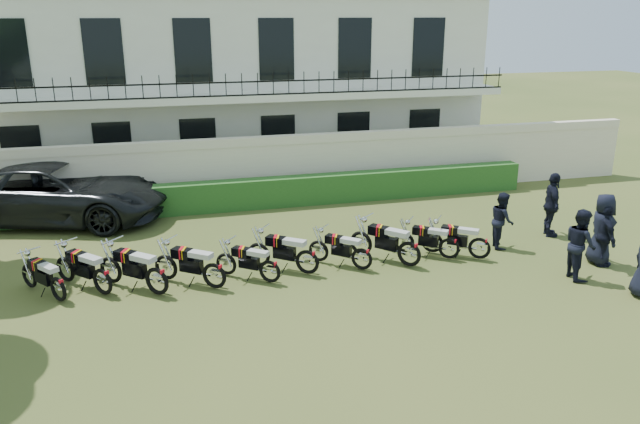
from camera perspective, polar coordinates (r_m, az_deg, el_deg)
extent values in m
plane|color=#394A1D|center=(14.83, -1.76, -7.65)|extent=(100.00, 100.00, 0.00)
cube|color=beige|center=(21.93, -6.62, 3.47)|extent=(30.00, 0.30, 2.00)
cube|color=beige|center=(21.68, -6.72, 6.41)|extent=(30.00, 0.35, 0.30)
cube|color=#1C4A1A|center=(21.46, -3.61, 1.85)|extent=(18.00, 0.60, 1.00)
cube|color=white|center=(27.37, -8.74, 11.53)|extent=(20.00, 8.00, 7.00)
cube|color=white|center=(22.74, -7.35, 10.36)|extent=(20.00, 1.40, 0.25)
cube|color=black|center=(22.03, -7.17, 11.71)|extent=(20.00, 0.05, 0.05)
cube|color=black|center=(22.08, -7.12, 10.55)|extent=(20.00, 0.05, 0.05)
cube|color=black|center=(23.98, -25.50, 4.55)|extent=(1.30, 0.12, 2.20)
cube|color=black|center=(23.53, -26.65, 12.85)|extent=(1.30, 0.12, 2.20)
cube|color=black|center=(23.60, -18.33, 5.19)|extent=(1.30, 0.12, 2.20)
cube|color=black|center=(23.15, -19.18, 13.67)|extent=(1.30, 0.12, 2.20)
cube|color=black|center=(23.61, -11.03, 5.77)|extent=(1.30, 0.12, 2.20)
cube|color=black|center=(23.16, -11.55, 14.27)|extent=(1.30, 0.12, 2.20)
cube|color=black|center=(23.99, -3.84, 6.24)|extent=(1.30, 0.12, 2.20)
cube|color=black|center=(23.55, -4.02, 14.62)|extent=(1.30, 0.12, 2.20)
cube|color=black|center=(24.73, 3.03, 6.61)|extent=(1.30, 0.12, 2.20)
cube|color=black|center=(24.30, 3.17, 14.73)|extent=(1.30, 0.12, 2.20)
cube|color=black|center=(25.80, 9.43, 6.86)|extent=(1.30, 0.12, 2.20)
cube|color=black|center=(25.39, 9.84, 14.63)|extent=(1.30, 0.12, 2.20)
torus|color=black|center=(15.09, -21.56, -7.29)|extent=(0.43, 0.52, 0.59)
torus|color=black|center=(16.11, -23.94, -5.99)|extent=(0.43, 0.52, 0.59)
cube|color=black|center=(15.50, -22.76, -6.18)|extent=(0.46, 0.53, 0.29)
cube|color=black|center=(15.58, -23.30, -5.07)|extent=(0.47, 0.50, 0.21)
cube|color=red|center=(15.58, -23.30, -5.04)|extent=(0.21, 0.26, 0.22)
cube|color=#E9AC0C|center=(15.53, -23.19, -5.10)|extent=(0.18, 0.25, 0.22)
cube|color=#B1B1B1|center=(15.17, -22.39, -5.41)|extent=(0.51, 0.56, 0.12)
cylinder|color=silver|center=(15.74, -24.00, -3.80)|extent=(0.48, 0.38, 0.03)
torus|color=black|center=(15.06, -17.60, -6.78)|extent=(0.51, 0.55, 0.65)
torus|color=black|center=(16.09, -20.79, -5.53)|extent=(0.51, 0.55, 0.65)
cube|color=black|center=(15.47, -19.18, -5.64)|extent=(0.53, 0.56, 0.32)
cube|color=black|center=(15.54, -19.85, -4.45)|extent=(0.53, 0.54, 0.23)
cube|color=red|center=(15.54, -19.86, -4.42)|extent=(0.21, 0.29, 0.24)
cube|color=#E9AC0C|center=(15.49, -19.71, -4.47)|extent=(0.18, 0.28, 0.24)
cube|color=#B1B1B1|center=(15.13, -18.63, -4.75)|extent=(0.58, 0.61, 0.13)
cylinder|color=silver|center=(15.69, -20.74, -3.09)|extent=(0.49, 0.45, 0.03)
torus|color=black|center=(14.73, -12.55, -6.83)|extent=(0.57, 0.53, 0.68)
torus|color=black|center=(15.65, -16.68, -5.68)|extent=(0.57, 0.53, 0.68)
cube|color=black|center=(15.08, -14.57, -5.71)|extent=(0.59, 0.56, 0.34)
cube|color=black|center=(15.13, -15.39, -4.46)|extent=(0.57, 0.55, 0.25)
cube|color=red|center=(15.12, -15.39, -4.42)|extent=(0.20, 0.31, 0.26)
cube|color=#E9AC0C|center=(15.08, -15.20, -4.47)|extent=(0.17, 0.30, 0.26)
cube|color=#B1B1B1|center=(14.76, -13.79, -4.71)|extent=(0.64, 0.61, 0.13)
cylinder|color=silver|center=(15.24, -16.49, -3.03)|extent=(0.48, 0.52, 0.03)
torus|color=black|center=(14.90, -7.35, -6.32)|extent=(0.57, 0.47, 0.65)
torus|color=black|center=(15.59, -11.81, -5.44)|extent=(0.57, 0.47, 0.65)
cube|color=black|center=(15.14, -9.49, -5.36)|extent=(0.58, 0.51, 0.32)
cube|color=black|center=(15.16, -10.34, -4.20)|extent=(0.55, 0.51, 0.23)
cube|color=red|center=(15.15, -10.34, -4.17)|extent=(0.17, 0.30, 0.24)
cube|color=#E9AC0C|center=(15.12, -10.13, -4.20)|extent=(0.14, 0.29, 0.24)
cube|color=#B1B1B1|center=(14.88, -8.61, -4.36)|extent=(0.62, 0.56, 0.13)
cylinder|color=silver|center=(15.22, -11.49, -2.89)|extent=(0.41, 0.53, 0.03)
torus|color=black|center=(15.15, -2.52, -5.91)|extent=(0.51, 0.42, 0.58)
torus|color=black|center=(15.68, -6.62, -5.17)|extent=(0.51, 0.42, 0.58)
cube|color=black|center=(15.33, -4.46, -5.07)|extent=(0.52, 0.46, 0.29)
cube|color=black|center=(15.33, -5.21, -4.06)|extent=(0.49, 0.46, 0.21)
cube|color=red|center=(15.32, -5.21, -4.03)|extent=(0.15, 0.27, 0.22)
cube|color=#E9AC0C|center=(15.30, -5.03, -4.06)|extent=(0.12, 0.26, 0.22)
cube|color=#B1B1B1|center=(15.11, -3.62, -4.20)|extent=(0.55, 0.50, 0.11)
cylinder|color=silver|center=(15.36, -6.25, -2.90)|extent=(0.37, 0.47, 0.03)
torus|color=black|center=(15.59, 1.16, -5.06)|extent=(0.57, 0.47, 0.65)
torus|color=black|center=(16.09, -3.43, -4.34)|extent=(0.57, 0.47, 0.65)
cube|color=black|center=(15.75, -1.00, -4.19)|extent=(0.58, 0.50, 0.32)
cube|color=black|center=(15.74, -1.82, -3.10)|extent=(0.55, 0.51, 0.23)
cube|color=red|center=(15.73, -1.82, -3.06)|extent=(0.17, 0.30, 0.24)
cube|color=#E9AC0C|center=(15.71, -1.61, -3.09)|extent=(0.14, 0.29, 0.24)
cube|color=#B1B1B1|center=(15.53, -0.03, -3.22)|extent=(0.62, 0.55, 0.13)
cylinder|color=silver|center=(15.76, -2.96, -1.85)|extent=(0.41, 0.52, 0.03)
torus|color=black|center=(15.93, 5.90, -4.75)|extent=(0.49, 0.45, 0.58)
torus|color=black|center=(16.38, 1.83, -4.03)|extent=(0.49, 0.45, 0.58)
cube|color=black|center=(16.07, 4.00, -3.94)|extent=(0.51, 0.48, 0.29)
cube|color=black|center=(16.06, 3.30, -2.96)|extent=(0.49, 0.47, 0.21)
cube|color=red|center=(16.06, 3.30, -2.92)|extent=(0.17, 0.27, 0.22)
cube|color=#E9AC0C|center=(16.04, 3.49, -2.96)|extent=(0.14, 0.26, 0.22)
cube|color=#B1B1B1|center=(15.88, 4.88, -3.09)|extent=(0.55, 0.52, 0.11)
cylinder|color=silver|center=(16.08, 2.31, -1.83)|extent=(0.40, 0.45, 0.03)
torus|color=black|center=(16.18, 10.45, -4.43)|extent=(0.52, 0.58, 0.68)
torus|color=black|center=(16.75, 5.92, -3.43)|extent=(0.52, 0.58, 0.68)
cube|color=black|center=(16.37, 8.34, -3.42)|extent=(0.55, 0.59, 0.33)
cube|color=black|center=(16.37, 7.58, -2.26)|extent=(0.55, 0.57, 0.25)
cube|color=red|center=(16.36, 7.58, -2.23)|extent=(0.22, 0.31, 0.26)
cube|color=#E9AC0C|center=(16.34, 7.79, -2.27)|extent=(0.19, 0.29, 0.26)
cube|color=#B1B1B1|center=(16.13, 9.36, -2.48)|extent=(0.60, 0.64, 0.13)
cylinder|color=silver|center=(16.41, 6.52, -0.93)|extent=(0.53, 0.46, 0.03)
torus|color=black|center=(17.06, 13.74, -3.64)|extent=(0.51, 0.43, 0.58)
torus|color=black|center=(17.27, 9.69, -3.11)|extent=(0.51, 0.43, 0.58)
cube|color=black|center=(17.10, 11.89, -2.95)|extent=(0.52, 0.46, 0.29)
cube|color=black|center=(17.05, 11.22, -2.05)|extent=(0.49, 0.46, 0.21)
cube|color=red|center=(17.05, 11.22, -2.02)|extent=(0.15, 0.27, 0.22)
cube|color=#E9AC0C|center=(17.04, 11.41, -2.04)|extent=(0.13, 0.26, 0.22)
cube|color=#B1B1B1|center=(16.96, 12.80, -2.13)|extent=(0.55, 0.50, 0.11)
cylinder|color=silver|center=(17.02, 10.27, -1.01)|extent=(0.38, 0.47, 0.03)
torus|color=black|center=(17.27, 16.46, -3.57)|extent=(0.53, 0.43, 0.60)
torus|color=black|center=(17.41, 12.28, -3.07)|extent=(0.53, 0.43, 0.60)
cube|color=black|center=(17.27, 14.56, -2.88)|extent=(0.54, 0.47, 0.30)
cube|color=black|center=(17.21, 13.88, -1.96)|extent=(0.51, 0.47, 0.22)
cube|color=red|center=(17.21, 13.88, -1.93)|extent=(0.15, 0.28, 0.23)
cube|color=#E9AC0C|center=(17.20, 14.08, -1.96)|extent=(0.12, 0.27, 0.23)
cube|color=#B1B1B1|center=(17.14, 15.51, -2.03)|extent=(0.58, 0.51, 0.12)
cylinder|color=silver|center=(17.15, 12.91, -0.91)|extent=(0.38, 0.49, 0.03)
imported|color=black|center=(21.40, -22.88, 1.64)|extent=(7.37, 4.92, 1.88)
imported|color=black|center=(16.74, 22.69, -2.72)|extent=(0.82, 0.97, 1.80)
imported|color=black|center=(17.82, 24.55, -2.01)|extent=(0.56, 1.02, 1.65)
imported|color=black|center=(17.94, 24.39, -1.42)|extent=(0.76, 1.02, 1.91)
imported|color=black|center=(18.27, 16.30, -0.71)|extent=(0.81, 0.92, 1.60)
imported|color=black|center=(19.62, 20.44, 0.63)|extent=(0.83, 1.22, 1.93)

